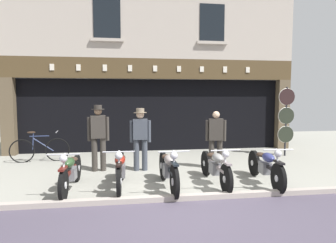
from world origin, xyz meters
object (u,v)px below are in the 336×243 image
object	(u,v)px
motorcycle_left	(71,171)
tyre_sign_pole	(286,116)
motorcycle_center_left	(120,169)
salesman_left	(98,135)
advert_board_near	(115,103)
motorcycle_center	(168,169)
motorcycle_center_right	(215,166)
salesman_right	(216,137)
leaning_bicycle	(40,149)
advert_board_far	(82,103)
motorcycle_right	(265,166)
shopkeeper_center	(140,136)

from	to	relation	value
motorcycle_left	tyre_sign_pole	bearing A→B (deg)	-155.50
motorcycle_center_left	salesman_left	distance (m)	1.76
tyre_sign_pole	advert_board_near	world-z (taller)	tyre_sign_pole
motorcycle_center	motorcycle_center_left	bearing A→B (deg)	-11.89
motorcycle_center_right	salesman_right	xyz separation A→B (m)	(0.44, 1.40, 0.45)
tyre_sign_pole	motorcycle_center_right	bearing A→B (deg)	-140.03
motorcycle_left	motorcycle_center_left	xyz separation A→B (m)	(1.04, 0.01, 0.01)
motorcycle_center_right	leaning_bicycle	bearing A→B (deg)	-34.10
advert_board_far	leaning_bicycle	distance (m)	2.25
motorcycle_center_left	leaning_bicycle	distance (m)	3.86
motorcycle_right	advert_board_near	distance (m)	5.90
motorcycle_center_left	salesman_left	xyz separation A→B (m)	(-0.60, 1.57, 0.55)
salesman_left	motorcycle_center	bearing A→B (deg)	128.79
salesman_right	motorcycle_left	bearing A→B (deg)	32.23
advert_board_near	motorcycle_center_left	bearing A→B (deg)	-86.51
motorcycle_center	advert_board_far	size ratio (longest dim) A/B	1.86
motorcycle_center_left	leaning_bicycle	size ratio (longest dim) A/B	1.15
shopkeeper_center	tyre_sign_pole	bearing A→B (deg)	-163.12
motorcycle_left	motorcycle_center_left	world-z (taller)	motorcycle_center_left
shopkeeper_center	advert_board_far	distance (m)	3.59
motorcycle_left	salesman_right	size ratio (longest dim) A/B	1.24
advert_board_near	leaning_bicycle	distance (m)	2.97
advert_board_near	motorcycle_left	bearing A→B (deg)	-99.86
motorcycle_center_left	shopkeeper_center	size ratio (longest dim) A/B	1.19
advert_board_far	motorcycle_left	bearing A→B (deg)	-85.25
tyre_sign_pole	leaning_bicycle	xyz separation A→B (m)	(-7.86, 0.23, -0.94)
motorcycle_center_left	motorcycle_right	bearing A→B (deg)	178.79
motorcycle_left	advert_board_far	bearing A→B (deg)	-83.83
motorcycle_left	motorcycle_center	distance (m)	2.06
motorcycle_center_left	shopkeeper_center	distance (m)	1.63
salesman_right	advert_board_far	distance (m)	5.05
advert_board_near	salesman_left	bearing A→B (deg)	-96.58
motorcycle_center_right	motorcycle_right	world-z (taller)	motorcycle_right
shopkeeper_center	advert_board_near	xyz separation A→B (m)	(-0.77, 2.94, 0.81)
advert_board_near	leaning_bicycle	bearing A→B (deg)	-146.86
salesman_right	advert_board_far	bearing A→B (deg)	-26.32
advert_board_near	advert_board_far	size ratio (longest dim) A/B	0.84
shopkeeper_center	salesman_right	bearing A→B (deg)	-179.87
motorcycle_center	salesman_left	world-z (taller)	salesman_left
shopkeeper_center	motorcycle_right	bearing A→B (deg)	151.68
motorcycle_center_right	shopkeeper_center	bearing A→B (deg)	-43.84
motorcycle_center_left	advert_board_near	size ratio (longest dim) A/B	2.14
advert_board_far	leaning_bicycle	world-z (taller)	advert_board_far
motorcycle_left	motorcycle_center	bearing A→B (deg)	176.90
salesman_right	advert_board_near	world-z (taller)	advert_board_near
motorcycle_center_right	salesman_right	size ratio (longest dim) A/B	1.30
motorcycle_center_right	leaning_bicycle	world-z (taller)	leaning_bicycle
salesman_left	advert_board_far	bearing A→B (deg)	-78.13
motorcycle_center_right	advert_board_near	size ratio (longest dim) A/B	2.22
motorcycle_center_right	tyre_sign_pole	xyz separation A→B (m)	(3.27, 2.75, 0.91)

